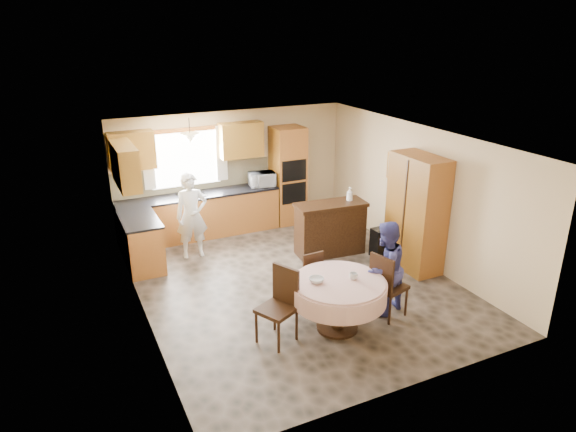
% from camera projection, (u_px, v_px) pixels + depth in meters
% --- Properties ---
extents(floor, '(5.00, 6.00, 0.01)m').
position_uv_depth(floor, '(295.00, 283.00, 8.78)').
color(floor, brown).
rests_on(floor, ground).
extents(ceiling, '(5.00, 6.00, 0.01)m').
position_uv_depth(ceiling, '(295.00, 139.00, 7.90)').
color(ceiling, white).
rests_on(ceiling, wall_back).
extents(wall_back, '(5.00, 0.02, 2.50)m').
position_uv_depth(wall_back, '(233.00, 170.00, 10.87)').
color(wall_back, '#D6BA89').
rests_on(wall_back, floor).
extents(wall_front, '(5.00, 0.02, 2.50)m').
position_uv_depth(wall_front, '(412.00, 298.00, 5.80)').
color(wall_front, '#D6BA89').
rests_on(wall_front, floor).
extents(wall_left, '(0.02, 6.00, 2.50)m').
position_uv_depth(wall_left, '(138.00, 241.00, 7.33)').
color(wall_left, '#D6BA89').
rests_on(wall_left, floor).
extents(wall_right, '(0.02, 6.00, 2.50)m').
position_uv_depth(wall_right, '(418.00, 194.00, 9.34)').
color(wall_right, '#D6BA89').
rests_on(wall_right, floor).
extents(window, '(1.40, 0.03, 1.10)m').
position_uv_depth(window, '(185.00, 159.00, 10.33)').
color(window, white).
rests_on(window, wall_back).
extents(curtain_left, '(0.22, 0.02, 1.15)m').
position_uv_depth(curtain_left, '(148.00, 161.00, 9.97)').
color(curtain_left, white).
rests_on(curtain_left, wall_back).
extents(curtain_right, '(0.22, 0.02, 1.15)m').
position_uv_depth(curtain_right, '(222.00, 153.00, 10.57)').
color(curtain_right, white).
rests_on(curtain_right, wall_back).
extents(base_cab_back, '(3.30, 0.60, 0.88)m').
position_uv_depth(base_cab_back, '(200.00, 216.00, 10.56)').
color(base_cab_back, '#CD7236').
rests_on(base_cab_back, floor).
extents(counter_back, '(3.30, 0.64, 0.04)m').
position_uv_depth(counter_back, '(199.00, 195.00, 10.40)').
color(counter_back, black).
rests_on(counter_back, base_cab_back).
extents(base_cab_left, '(0.60, 1.20, 0.88)m').
position_uv_depth(base_cab_left, '(142.00, 243.00, 9.26)').
color(base_cab_left, '#CD7236').
rests_on(base_cab_left, floor).
extents(counter_left, '(0.64, 1.20, 0.04)m').
position_uv_depth(counter_left, '(139.00, 219.00, 9.10)').
color(counter_left, black).
rests_on(counter_left, base_cab_left).
extents(backsplash, '(3.30, 0.02, 0.55)m').
position_uv_depth(backsplash, '(194.00, 178.00, 10.55)').
color(backsplash, beige).
rests_on(backsplash, wall_back).
extents(wall_cab_left, '(0.85, 0.33, 0.72)m').
position_uv_depth(wall_cab_left, '(132.00, 151.00, 9.68)').
color(wall_cab_left, '#B47E2D').
rests_on(wall_cab_left, wall_back).
extents(wall_cab_right, '(0.90, 0.33, 0.72)m').
position_uv_depth(wall_cab_right, '(241.00, 140.00, 10.56)').
color(wall_cab_right, '#B47E2D').
rests_on(wall_cab_right, wall_back).
extents(wall_cab_side, '(0.33, 1.20, 0.72)m').
position_uv_depth(wall_cab_side, '(125.00, 165.00, 8.69)').
color(wall_cab_side, '#B47E2D').
rests_on(wall_cab_side, wall_left).
extents(oven_tower, '(0.66, 0.62, 2.12)m').
position_uv_depth(oven_tower, '(288.00, 176.00, 11.14)').
color(oven_tower, '#CD7236').
rests_on(oven_tower, floor).
extents(oven_upper, '(0.56, 0.01, 0.45)m').
position_uv_depth(oven_upper, '(294.00, 171.00, 10.81)').
color(oven_upper, black).
rests_on(oven_upper, oven_tower).
extents(oven_lower, '(0.56, 0.01, 0.45)m').
position_uv_depth(oven_lower, '(294.00, 193.00, 10.98)').
color(oven_lower, black).
rests_on(oven_lower, oven_tower).
extents(pendant, '(0.36, 0.36, 0.18)m').
position_uv_depth(pendant, '(190.00, 138.00, 9.74)').
color(pendant, beige).
rests_on(pendant, ceiling).
extents(sideboard, '(1.38, 0.66, 0.96)m').
position_uv_depth(sideboard, '(330.00, 230.00, 9.75)').
color(sideboard, '#36210E').
rests_on(sideboard, floor).
extents(space_heater, '(0.41, 0.29, 0.55)m').
position_uv_depth(space_heater, '(382.00, 242.00, 9.71)').
color(space_heater, black).
rests_on(space_heater, floor).
extents(cupboard, '(0.54, 1.08, 2.07)m').
position_uv_depth(cupboard, '(416.00, 213.00, 9.02)').
color(cupboard, '#CD7236').
rests_on(cupboard, floor).
extents(dining_table, '(1.37, 1.37, 0.78)m').
position_uv_depth(dining_table, '(338.00, 291.00, 7.26)').
color(dining_table, '#36210E').
rests_on(dining_table, floor).
extents(chair_left, '(0.62, 0.62, 1.07)m').
position_uv_depth(chair_left, '(280.00, 301.00, 7.04)').
color(chair_left, '#36210E').
rests_on(chair_left, floor).
extents(chair_back, '(0.40, 0.40, 0.87)m').
position_uv_depth(chair_back, '(310.00, 273.00, 8.07)').
color(chair_back, '#36210E').
rests_on(chair_back, floor).
extents(chair_right, '(0.55, 0.55, 1.04)m').
position_uv_depth(chair_right, '(386.00, 283.00, 7.57)').
color(chair_right, '#36210E').
rests_on(chair_right, floor).
extents(framed_picture, '(0.06, 0.63, 0.52)m').
position_uv_depth(framed_picture, '(398.00, 168.00, 9.72)').
color(framed_picture, '#C5863A').
rests_on(framed_picture, wall_right).
extents(microwave, '(0.57, 0.42, 0.29)m').
position_uv_depth(microwave, '(262.00, 179.00, 10.85)').
color(microwave, silver).
rests_on(microwave, counter_back).
extents(person_sink, '(0.63, 0.45, 1.62)m').
position_uv_depth(person_sink, '(192.00, 216.00, 9.53)').
color(person_sink, silver).
rests_on(person_sink, floor).
extents(person_dining, '(0.86, 0.76, 1.48)m').
position_uv_depth(person_dining, '(385.00, 268.00, 7.64)').
color(person_dining, navy).
rests_on(person_dining, floor).
extents(bowl_sideboard, '(0.29, 0.29, 0.05)m').
position_uv_depth(bowl_sideboard, '(312.00, 208.00, 9.41)').
color(bowl_sideboard, '#B2B2B2').
rests_on(bowl_sideboard, sideboard).
extents(bottle_sideboard, '(0.13, 0.13, 0.32)m').
position_uv_depth(bottle_sideboard, '(350.00, 195.00, 9.69)').
color(bottle_sideboard, silver).
rests_on(bottle_sideboard, sideboard).
extents(cup_table, '(0.13, 0.13, 0.09)m').
position_uv_depth(cup_table, '(353.00, 276.00, 7.23)').
color(cup_table, '#B2B2B2').
rests_on(cup_table, dining_table).
extents(bowl_table, '(0.26, 0.26, 0.07)m').
position_uv_depth(bowl_table, '(316.00, 280.00, 7.15)').
color(bowl_table, '#B2B2B2').
rests_on(bowl_table, dining_table).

